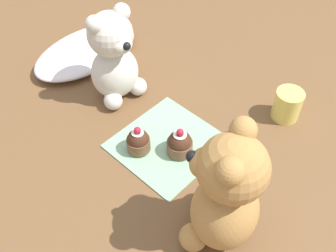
{
  "coord_description": "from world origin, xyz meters",
  "views": [
    {
      "loc": [
        -0.38,
        -0.36,
        0.62
      ],
      "look_at": [
        0.0,
        0.0,
        0.06
      ],
      "focal_mm": 42.0,
      "sensor_mm": 36.0,
      "label": 1
    }
  ],
  "objects_px": {
    "cupcake_near_tan_bear": "(179,144)",
    "juice_glass": "(287,105)",
    "teddy_bear_tan": "(225,194)",
    "teddy_bear_cream": "(114,58)",
    "cupcake_near_cream_bear": "(138,141)"
  },
  "relations": [
    {
      "from": "cupcake_near_tan_bear",
      "to": "juice_glass",
      "type": "relative_size",
      "value": 0.93
    },
    {
      "from": "teddy_bear_tan",
      "to": "cupcake_near_cream_bear",
      "type": "height_order",
      "value": "teddy_bear_tan"
    },
    {
      "from": "juice_glass",
      "to": "cupcake_near_tan_bear",
      "type": "bearing_deg",
      "value": 157.6
    },
    {
      "from": "teddy_bear_cream",
      "to": "teddy_bear_tan",
      "type": "relative_size",
      "value": 0.89
    },
    {
      "from": "teddy_bear_tan",
      "to": "cupcake_near_cream_bear",
      "type": "xyz_separation_m",
      "value": [
        0.03,
        0.23,
        -0.08
      ]
    },
    {
      "from": "teddy_bear_tan",
      "to": "cupcake_near_tan_bear",
      "type": "xyz_separation_m",
      "value": [
        0.08,
        0.16,
        -0.08
      ]
    },
    {
      "from": "cupcake_near_tan_bear",
      "to": "teddy_bear_tan",
      "type": "bearing_deg",
      "value": -115.41
    },
    {
      "from": "cupcake_near_tan_bear",
      "to": "juice_glass",
      "type": "bearing_deg",
      "value": -22.4
    },
    {
      "from": "juice_glass",
      "to": "teddy_bear_cream",
      "type": "bearing_deg",
      "value": 122.42
    },
    {
      "from": "cupcake_near_tan_bear",
      "to": "juice_glass",
      "type": "xyz_separation_m",
      "value": [
        0.24,
        -0.1,
        0.01
      ]
    },
    {
      "from": "cupcake_near_cream_bear",
      "to": "cupcake_near_tan_bear",
      "type": "relative_size",
      "value": 0.96
    },
    {
      "from": "juice_glass",
      "to": "teddy_bear_tan",
      "type": "bearing_deg",
      "value": -168.04
    },
    {
      "from": "teddy_bear_tan",
      "to": "juice_glass",
      "type": "xyz_separation_m",
      "value": [
        0.32,
        0.07,
        -0.08
      ]
    },
    {
      "from": "cupcake_near_tan_bear",
      "to": "juice_glass",
      "type": "distance_m",
      "value": 0.26
    },
    {
      "from": "teddy_bear_tan",
      "to": "juice_glass",
      "type": "distance_m",
      "value": 0.33
    }
  ]
}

